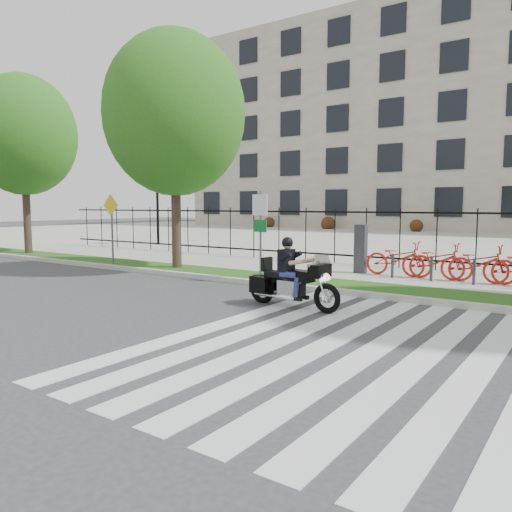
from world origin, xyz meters
The scene contains 14 objects.
ground centered at (0.00, 0.00, 0.00)m, with size 120.00×120.00×0.00m, color #363638.
curb centered at (0.00, 4.10, 0.07)m, with size 60.00×0.20×0.15m, color #B5B2AA.
grass_verge centered at (0.00, 4.95, 0.07)m, with size 60.00×1.50×0.15m, color #214F13.
sidewalk centered at (0.00, 7.45, 0.07)m, with size 60.00×3.50×0.15m, color #97968D.
plaza centered at (0.00, 25.00, 0.05)m, with size 80.00×34.00×0.10m, color #97968D.
crosswalk_stripes centered at (4.83, 0.00, 0.01)m, with size 5.70×8.00×0.01m, color silver, non-canonical shape.
iron_fence centered at (0.00, 9.20, 1.15)m, with size 30.00×0.06×2.00m, color black, non-canonical shape.
office_building centered at (0.00, 44.92, 9.97)m, with size 60.00×21.90×20.15m.
lamp_post_left centered at (-12.00, 12.00, 3.21)m, with size 1.06×0.70×4.25m.
street_tree_0 centered at (-12.78, 4.95, 5.25)m, with size 4.50×4.50×7.70m.
street_tree_1 centered at (-3.78, 4.95, 5.22)m, with size 4.67×4.67×7.77m.
sign_pole_regulatory centered at (-0.11, 4.58, 1.74)m, with size 0.50×0.09×2.50m.
sign_pole_warning centered at (-6.66, 4.58, 1.74)m, with size 0.78×0.09×2.49m.
motorcycle_rider centered at (2.47, 2.07, 0.62)m, with size 2.42×0.78×1.86m.
Camera 1 is at (8.02, -7.23, 2.24)m, focal length 35.00 mm.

